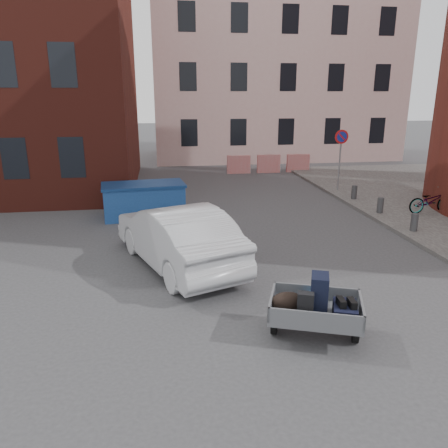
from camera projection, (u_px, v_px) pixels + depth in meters
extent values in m
plane|color=#38383A|center=(247.00, 293.00, 9.69)|extent=(120.00, 120.00, 0.00)
cube|color=#CDA29E|center=(273.00, 51.00, 29.38)|extent=(16.00, 8.00, 14.00)
cylinder|color=gray|center=(340.00, 161.00, 19.12)|extent=(0.07, 0.07, 2.60)
cylinder|color=red|center=(342.00, 137.00, 18.80)|extent=(0.60, 0.03, 0.60)
cylinder|color=navy|center=(342.00, 137.00, 18.79)|extent=(0.44, 0.03, 0.44)
cylinder|color=#3A3A3D|center=(414.00, 222.00, 13.63)|extent=(0.22, 0.22, 0.55)
cylinder|color=#3A3A3D|center=(380.00, 205.00, 15.72)|extent=(0.22, 0.22, 0.55)
cylinder|color=#3A3A3D|center=(354.00, 192.00, 17.81)|extent=(0.22, 0.22, 0.55)
cube|color=red|center=(239.00, 164.00, 24.12)|extent=(1.30, 0.18, 1.00)
cube|color=red|center=(269.00, 164.00, 24.35)|extent=(1.30, 0.18, 1.00)
cube|color=red|center=(298.00, 163.00, 24.59)|extent=(1.30, 0.18, 1.00)
cylinder|color=black|center=(274.00, 322.00, 8.01)|extent=(0.24, 0.45, 0.44)
cylinder|color=black|center=(356.00, 330.00, 7.73)|extent=(0.24, 0.45, 0.44)
cube|color=slate|center=(315.00, 314.00, 7.80)|extent=(1.88, 1.58, 0.08)
cube|color=slate|center=(272.00, 301.00, 7.90)|extent=(0.41, 1.05, 0.28)
cube|color=slate|center=(361.00, 309.00, 7.60)|extent=(0.41, 1.05, 0.28)
cube|color=slate|center=(316.00, 292.00, 8.25)|extent=(1.52, 0.58, 0.28)
cube|color=slate|center=(315.00, 320.00, 7.26)|extent=(1.52, 0.58, 0.28)
cube|color=slate|center=(315.00, 295.00, 8.67)|extent=(0.31, 0.69, 0.06)
cube|color=black|center=(319.00, 293.00, 7.73)|extent=(0.44, 0.53, 0.70)
cube|color=black|center=(345.00, 311.00, 7.57)|extent=(0.58, 0.70, 0.25)
ellipsoid|color=black|center=(287.00, 302.00, 7.79)|extent=(0.69, 0.54, 0.36)
cube|color=black|center=(305.00, 306.00, 7.52)|extent=(0.32, 0.26, 0.48)
ellipsoid|color=#1760B1|center=(313.00, 297.00, 8.10)|extent=(0.44, 0.41, 0.24)
cube|color=black|center=(341.00, 302.00, 7.48)|extent=(0.13, 0.28, 0.13)
cube|color=black|center=(352.00, 303.00, 7.45)|extent=(0.13, 0.28, 0.13)
cube|color=#1E4891|center=(144.00, 201.00, 15.59)|extent=(2.93, 1.71, 1.11)
cube|color=navy|center=(143.00, 185.00, 15.42)|extent=(3.03, 1.81, 0.09)
imported|color=#BABCC2|center=(177.00, 236.00, 11.04)|extent=(3.33, 5.12, 1.59)
imported|color=black|center=(431.00, 201.00, 15.64)|extent=(1.74, 0.71, 0.90)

